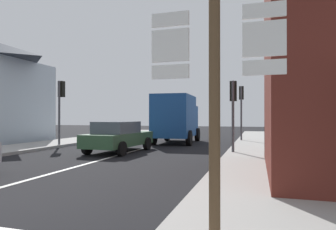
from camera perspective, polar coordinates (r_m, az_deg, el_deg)
name	(u,v)px	position (r m, az deg, el deg)	size (l,w,h in m)	color
ground_plane	(133,151)	(14.86, -6.75, -6.91)	(80.00, 80.00, 0.00)	black
sidewalk_right	(262,161)	(11.65, 17.48, -8.36)	(2.99, 44.00, 0.14)	#9E9B96
sidewalk_left	(2,150)	(16.66, -29.18, -5.91)	(2.99, 44.00, 0.14)	#9E9B96
lane_centre_stripe	(89,163)	(11.33, -14.94, -8.92)	(0.16, 12.00, 0.01)	silver
sedan_far	(118,136)	(14.58, -9.44, -4.03)	(2.16, 4.29, 1.47)	#2D5133
delivery_truck	(176,118)	(19.36, 1.58, -0.50)	(2.68, 5.10, 3.05)	#19478C
route_sign_post	(215,99)	(3.71, 8.91, 2.99)	(1.66, 0.14, 3.20)	brown
traffic_light_near_left	(61,98)	(18.02, -19.79, 3.05)	(0.30, 0.49, 3.73)	#47474C
traffic_light_near_right	(233,100)	(13.76, 12.36, 2.79)	(0.30, 0.49, 3.31)	#47474C
traffic_light_far_right	(241,101)	(20.79, 13.84, 2.67)	(0.30, 0.49, 3.77)	#47474C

